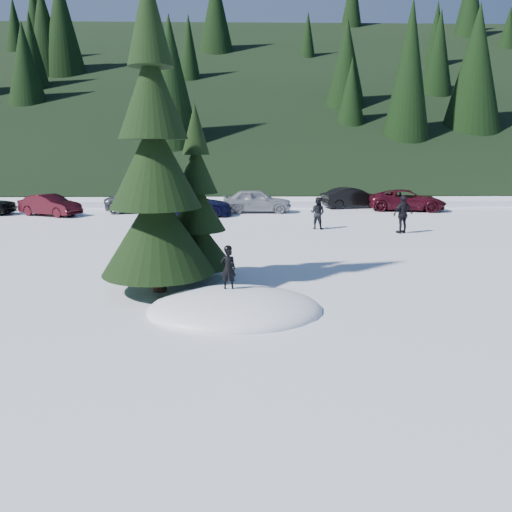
{
  "coord_description": "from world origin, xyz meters",
  "views": [
    {
      "loc": [
        0.25,
        -12.14,
        4.05
      ],
      "look_at": [
        0.57,
        1.44,
        1.1
      ],
      "focal_mm": 35.0,
      "sensor_mm": 36.0,
      "label": 1
    }
  ],
  "objects_px": {
    "spruce_short": "(197,212)",
    "car_4": "(257,201)",
    "spruce_tall": "(155,175)",
    "adult_0": "(318,213)",
    "child_skier": "(228,268)",
    "car_5": "(352,198)",
    "car_3": "(190,204)",
    "car_6": "(407,200)",
    "car_1": "(50,205)",
    "car_2": "(143,202)",
    "adult_1": "(403,214)"
  },
  "relations": [
    {
      "from": "spruce_short",
      "to": "car_6",
      "type": "xyz_separation_m",
      "value": [
        12.16,
        17.22,
        -1.42
      ]
    },
    {
      "from": "car_1",
      "to": "car_6",
      "type": "height_order",
      "value": "car_6"
    },
    {
      "from": "adult_1",
      "to": "car_2",
      "type": "height_order",
      "value": "adult_1"
    },
    {
      "from": "car_6",
      "to": "car_3",
      "type": "bearing_deg",
      "value": 110.8
    },
    {
      "from": "car_3",
      "to": "car_6",
      "type": "relative_size",
      "value": 1.04
    },
    {
      "from": "car_4",
      "to": "car_1",
      "type": "bearing_deg",
      "value": 97.01
    },
    {
      "from": "car_6",
      "to": "child_skier",
      "type": "bearing_deg",
      "value": 162.6
    },
    {
      "from": "adult_0",
      "to": "adult_1",
      "type": "distance_m",
      "value": 4.17
    },
    {
      "from": "car_1",
      "to": "car_4",
      "type": "bearing_deg",
      "value": -60.14
    },
    {
      "from": "car_2",
      "to": "adult_0",
      "type": "bearing_deg",
      "value": -132.48
    },
    {
      "from": "child_skier",
      "to": "adult_0",
      "type": "xyz_separation_m",
      "value": [
        4.14,
        12.61,
        -0.2
      ]
    },
    {
      "from": "child_skier",
      "to": "car_1",
      "type": "distance_m",
      "value": 21.35
    },
    {
      "from": "child_skier",
      "to": "car_5",
      "type": "distance_m",
      "value": 23.04
    },
    {
      "from": "spruce_tall",
      "to": "car_5",
      "type": "height_order",
      "value": "spruce_tall"
    },
    {
      "from": "adult_0",
      "to": "car_4",
      "type": "xyz_separation_m",
      "value": [
        -2.92,
        6.74,
        -0.06
      ]
    },
    {
      "from": "spruce_tall",
      "to": "car_5",
      "type": "bearing_deg",
      "value": 63.94
    },
    {
      "from": "car_5",
      "to": "car_1",
      "type": "bearing_deg",
      "value": 87.33
    },
    {
      "from": "spruce_tall",
      "to": "adult_0",
      "type": "relative_size",
      "value": 5.29
    },
    {
      "from": "spruce_tall",
      "to": "car_6",
      "type": "relative_size",
      "value": 1.75
    },
    {
      "from": "car_2",
      "to": "car_3",
      "type": "relative_size",
      "value": 0.94
    },
    {
      "from": "car_5",
      "to": "spruce_tall",
      "type": "bearing_deg",
      "value": 140.69
    },
    {
      "from": "car_4",
      "to": "car_5",
      "type": "distance_m",
      "value": 7.02
    },
    {
      "from": "child_skier",
      "to": "adult_0",
      "type": "height_order",
      "value": "adult_0"
    },
    {
      "from": "adult_0",
      "to": "car_3",
      "type": "bearing_deg",
      "value": -5.9
    },
    {
      "from": "adult_0",
      "to": "car_6",
      "type": "xyz_separation_m",
      "value": [
        6.99,
        7.46,
        -0.13
      ]
    },
    {
      "from": "child_skier",
      "to": "car_3",
      "type": "bearing_deg",
      "value": -84.68
    },
    {
      "from": "spruce_tall",
      "to": "car_4",
      "type": "relative_size",
      "value": 1.96
    },
    {
      "from": "car_5",
      "to": "car_2",
      "type": "bearing_deg",
      "value": 84.7
    },
    {
      "from": "adult_0",
      "to": "car_5",
      "type": "distance_m",
      "value": 9.78
    },
    {
      "from": "car_4",
      "to": "adult_1",
      "type": "bearing_deg",
      "value": -138.75
    },
    {
      "from": "adult_1",
      "to": "car_5",
      "type": "bearing_deg",
      "value": -110.09
    },
    {
      "from": "car_2",
      "to": "car_6",
      "type": "height_order",
      "value": "car_6"
    },
    {
      "from": "adult_0",
      "to": "car_6",
      "type": "relative_size",
      "value": 0.33
    },
    {
      "from": "car_3",
      "to": "car_4",
      "type": "relative_size",
      "value": 1.16
    },
    {
      "from": "adult_1",
      "to": "car_6",
      "type": "height_order",
      "value": "adult_1"
    },
    {
      "from": "adult_1",
      "to": "car_3",
      "type": "height_order",
      "value": "adult_1"
    },
    {
      "from": "adult_0",
      "to": "car_6",
      "type": "height_order",
      "value": "adult_0"
    },
    {
      "from": "car_1",
      "to": "spruce_tall",
      "type": "bearing_deg",
      "value": -126.56
    },
    {
      "from": "car_3",
      "to": "car_5",
      "type": "height_order",
      "value": "car_3"
    },
    {
      "from": "spruce_short",
      "to": "car_6",
      "type": "relative_size",
      "value": 1.09
    },
    {
      "from": "spruce_tall",
      "to": "car_1",
      "type": "height_order",
      "value": "spruce_tall"
    },
    {
      "from": "spruce_tall",
      "to": "adult_0",
      "type": "bearing_deg",
      "value": 61.05
    },
    {
      "from": "adult_0",
      "to": "spruce_short",
      "type": "bearing_deg",
      "value": 92.71
    },
    {
      "from": "car_2",
      "to": "car_6",
      "type": "bearing_deg",
      "value": -96.47
    },
    {
      "from": "child_skier",
      "to": "car_1",
      "type": "bearing_deg",
      "value": -61.58
    },
    {
      "from": "spruce_tall",
      "to": "child_skier",
      "type": "xyz_separation_m",
      "value": [
        2.03,
        -1.45,
        -2.31
      ]
    },
    {
      "from": "spruce_short",
      "to": "car_4",
      "type": "height_order",
      "value": "spruce_short"
    },
    {
      "from": "adult_0",
      "to": "car_5",
      "type": "height_order",
      "value": "adult_0"
    },
    {
      "from": "car_4",
      "to": "car_5",
      "type": "bearing_deg",
      "value": -69.66
    },
    {
      "from": "car_1",
      "to": "car_4",
      "type": "xyz_separation_m",
      "value": [
        12.62,
        1.29,
        0.1
      ]
    }
  ]
}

